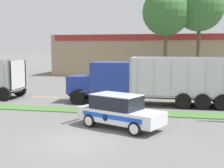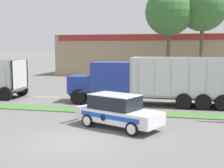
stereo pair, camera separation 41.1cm
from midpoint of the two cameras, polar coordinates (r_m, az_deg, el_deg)
The scene contains 10 objects.
ground_plane at distance 14.07m, azimuth -6.29°, elevation -10.34°, with size 600.00×600.00×0.00m, color slate.
grass_verge at distance 20.10m, azimuth -0.05°, elevation -5.03°, with size 120.00×1.63×0.06m, color #477538.
centre_line_3 at distance 26.72m, azimuth -11.36°, elevation -2.29°, with size 2.40×0.14×0.01m, color yellow.
centre_line_4 at distance 24.96m, azimuth -0.02°, elevation -2.78°, with size 2.40×0.14×0.01m, color yellow.
centre_line_5 at distance 24.31m, azimuth 12.49°, elevation -3.20°, with size 2.40×0.14×0.01m, color yellow.
dump_truck_lead at distance 22.82m, azimuth 4.32°, elevation 0.37°, with size 11.56×2.85×3.42m.
rally_car at distance 16.05m, azimuth 1.73°, elevation -4.92°, with size 4.78×3.40×1.75m.
store_building_backdrop at distance 48.51m, azimuth 6.08°, elevation 5.30°, with size 24.18×12.10×5.92m.
tree_behind_left at distance 35.33m, azimuth 10.74°, elevation 13.68°, with size 5.21×5.21×11.88m.
tree_behind_centre at distance 36.61m, azimuth 16.61°, elevation 14.27°, with size 5.43×5.43×12.66m.
Camera 2 is at (4.77, -12.61, 4.11)m, focal length 50.00 mm.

